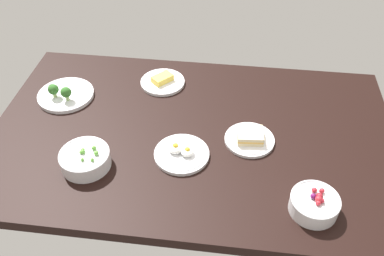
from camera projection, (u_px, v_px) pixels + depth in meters
dining_table at (192, 136)px, 148.98cm from camera, size 143.92×89.19×4.00cm
plate_broccoli at (65, 94)px, 161.48cm from camera, size 21.70×21.70×7.25cm
plate_sandwich at (250, 138)px, 143.36cm from camera, size 17.34×17.34×4.34cm
bowl_berries at (314, 204)px, 120.59cm from camera, size 14.55×14.55×7.26cm
plate_eggs at (182, 153)px, 138.36cm from camera, size 18.59×18.59×4.76cm
bowl_peas at (85, 159)px, 133.96cm from camera, size 16.43×16.43×6.70cm
plate_cheese at (163, 81)px, 168.42cm from camera, size 17.92×17.92×3.79cm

